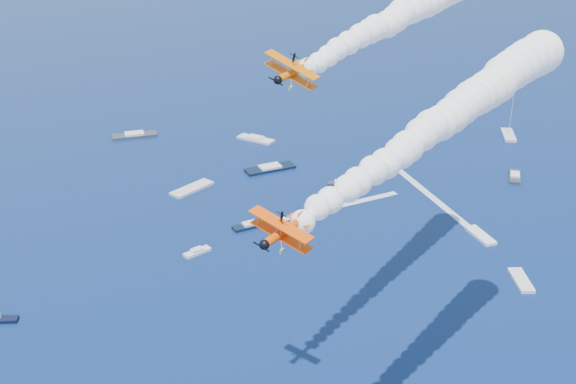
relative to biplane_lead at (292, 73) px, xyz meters
name	(u,v)px	position (x,y,z in m)	size (l,w,h in m)	color
biplane_lead	(292,73)	(0.00, 0.00, 0.00)	(6.79, 7.62, 4.59)	#EE6505
biplane_trail	(283,232)	(-10.14, -23.74, -8.38)	(6.34, 7.11, 4.28)	#FF4B05
smoke_trail_lead	(415,7)	(27.33, 18.31, 2.53)	(56.39, 40.00, 11.77)	white
smoke_trail_trail	(447,118)	(18.25, -7.11, -5.85)	(58.31, 36.93, 11.77)	white
spectator_boats	(180,217)	(1.65, 80.54, -59.00)	(237.29, 166.31, 0.70)	black
boat_wakes	(383,201)	(52.76, 70.86, -59.32)	(46.92, 38.03, 0.04)	white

